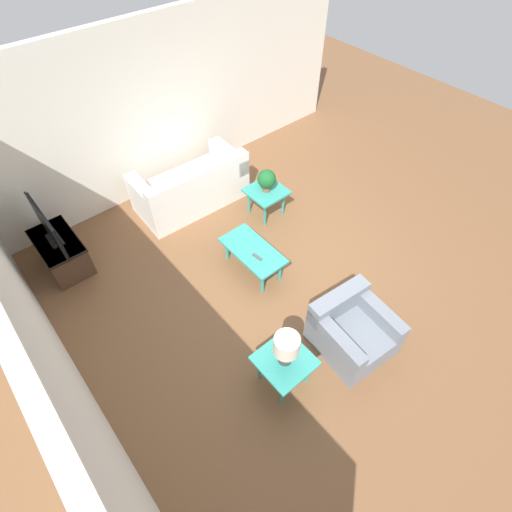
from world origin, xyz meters
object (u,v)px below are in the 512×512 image
(armchair, at_px, (351,330))
(potted_plant, at_px, (267,179))
(side_table_lamp, at_px, (285,363))
(television, at_px, (47,226))
(tv_stand_chest, at_px, (61,251))
(side_table_plant, at_px, (266,194))
(sofa, at_px, (192,188))
(table_lamp, at_px, (286,347))
(coffee_table, at_px, (253,252))

(armchair, relative_size, potted_plant, 2.53)
(side_table_lamp, height_order, potted_plant, potted_plant)
(television, bearing_deg, tv_stand_chest, -90.00)
(potted_plant, bearing_deg, armchair, 162.36)
(tv_stand_chest, height_order, television, television)
(television, height_order, potted_plant, television)
(side_table_plant, bearing_deg, sofa, 38.62)
(tv_stand_chest, bearing_deg, side_table_plant, -109.54)
(tv_stand_chest, height_order, table_lamp, table_lamp)
(sofa, relative_size, side_table_lamp, 3.16)
(side_table_lamp, relative_size, television, 0.59)
(coffee_table, distance_m, side_table_lamp, 1.75)
(sofa, distance_m, tv_stand_chest, 2.21)
(television, relative_size, table_lamp, 2.15)
(potted_plant, relative_size, table_lamp, 0.82)
(table_lamp, bearing_deg, armchair, -99.78)
(side_table_lamp, bearing_deg, armchair, -99.78)
(potted_plant, bearing_deg, tv_stand_chest, 70.46)
(sofa, height_order, side_table_lamp, sofa)
(side_table_plant, bearing_deg, television, 70.49)
(television, bearing_deg, side_table_plant, -109.51)
(sofa, distance_m, coffee_table, 1.76)
(side_table_plant, bearing_deg, armchair, 162.36)
(sofa, bearing_deg, coffee_table, 87.20)
(side_table_plant, xyz_separation_m, side_table_lamp, (-2.32, 1.76, 0.00))
(armchair, relative_size, table_lamp, 2.06)
(side_table_plant, distance_m, potted_plant, 0.28)
(tv_stand_chest, bearing_deg, coffee_table, -131.80)
(side_table_plant, bearing_deg, side_table_lamp, 142.93)
(armchair, relative_size, side_table_lamp, 1.63)
(tv_stand_chest, xyz_separation_m, potted_plant, (-1.06, -2.99, 0.42))
(armchair, height_order, potted_plant, potted_plant)
(table_lamp, bearing_deg, tv_stand_chest, 20.00)
(coffee_table, bearing_deg, side_table_lamp, 151.91)
(coffee_table, bearing_deg, tv_stand_chest, 48.20)
(coffee_table, xyz_separation_m, potted_plant, (0.78, -0.93, 0.34))
(side_table_plant, height_order, television, television)
(coffee_table, relative_size, tv_stand_chest, 1.06)
(sofa, distance_m, potted_plant, 1.30)
(tv_stand_chest, bearing_deg, sofa, -92.16)
(side_table_lamp, bearing_deg, coffee_table, -28.09)
(television, bearing_deg, sofa, -92.15)
(tv_stand_chest, xyz_separation_m, television, (0.00, 0.00, 0.51))
(armchair, xyz_separation_m, potted_plant, (2.49, -0.79, 0.41))
(sofa, bearing_deg, tv_stand_chest, -0.07)
(television, relative_size, potted_plant, 2.64)
(potted_plant, bearing_deg, table_lamp, 142.93)
(coffee_table, distance_m, television, 2.80)
(side_table_lamp, distance_m, table_lamp, 0.35)
(armchair, bearing_deg, coffee_table, 100.48)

